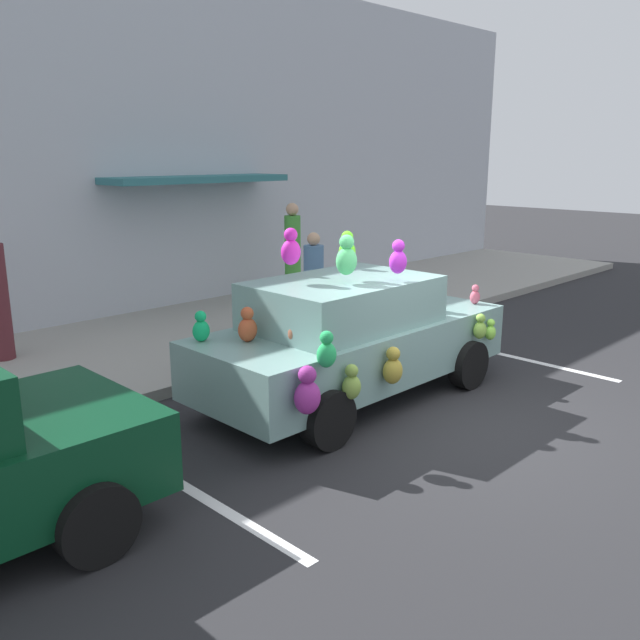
{
  "coord_description": "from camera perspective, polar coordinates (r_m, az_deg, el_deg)",
  "views": [
    {
      "loc": [
        -6.16,
        -3.95,
        3.0
      ],
      "look_at": [
        -0.22,
        1.99,
        0.9
      ],
      "focal_mm": 37.34,
      "sensor_mm": 36.0,
      "label": 1
    }
  ],
  "objects": [
    {
      "name": "ground_plane",
      "position": [
        7.91,
        11.51,
        -8.56
      ],
      "size": [
        60.0,
        60.0,
        0.0
      ],
      "primitive_type": "plane",
      "color": "#262628"
    },
    {
      "name": "sidewalk",
      "position": [
        11.25,
        -10.12,
        -1.26
      ],
      "size": [
        24.0,
        4.0,
        0.15
      ],
      "primitive_type": "cube",
      "color": "gray",
      "rests_on": "ground"
    },
    {
      "name": "storefront_building",
      "position": [
        12.69,
        -16.46,
        14.35
      ],
      "size": [
        24.0,
        1.25,
        6.4
      ],
      "color": "#B2B7C1",
      "rests_on": "ground"
    },
    {
      "name": "parking_stripe_front",
      "position": [
        10.64,
        15.33,
        -2.84
      ],
      "size": [
        0.12,
        3.6,
        0.01
      ],
      "primitive_type": "cube",
      "color": "silver",
      "rests_on": "ground"
    },
    {
      "name": "parking_stripe_rear",
      "position": [
        6.55,
        -11.98,
        -13.5
      ],
      "size": [
        0.12,
        3.6,
        0.01
      ],
      "primitive_type": "cube",
      "color": "silver",
      "rests_on": "ground"
    },
    {
      "name": "plush_covered_car",
      "position": [
        8.23,
        2.69,
        -1.45
      ],
      "size": [
        4.24,
        2.02,
        2.19
      ],
      "color": "#759C96",
      "rests_on": "ground"
    },
    {
      "name": "teddy_bear_on_sidewalk",
      "position": [
        11.88,
        1.75,
        1.89
      ],
      "size": [
        0.4,
        0.33,
        0.77
      ],
      "color": "#9E723D",
      "rests_on": "sidewalk"
    },
    {
      "name": "pedestrian_near_shopfront",
      "position": [
        10.96,
        -0.54,
        3.0
      ],
      "size": [
        0.33,
        0.33,
        1.62
      ],
      "color": "#5078A1",
      "rests_on": "sidewalk"
    },
    {
      "name": "pedestrian_by_lamp",
      "position": [
        13.24,
        -2.36,
        5.64
      ],
      "size": [
        0.32,
        0.32,
        1.93
      ],
      "color": "green",
      "rests_on": "sidewalk"
    }
  ]
}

